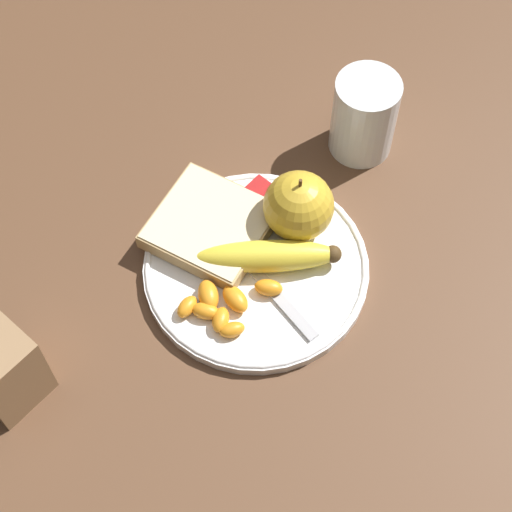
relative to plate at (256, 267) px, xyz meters
name	(u,v)px	position (x,y,z in m)	size (l,w,h in m)	color
ground_plane	(256,271)	(0.00, 0.00, -0.01)	(3.00, 3.00, 0.00)	brown
plate	(256,267)	(0.00, 0.00, 0.00)	(0.24, 0.24, 0.01)	white
juice_glass	(364,118)	(-0.02, 0.21, 0.04)	(0.07, 0.07, 0.10)	silver
apple	(297,205)	(0.00, 0.07, 0.04)	(0.08, 0.08, 0.08)	gold
banana	(269,256)	(0.01, 0.01, 0.02)	(0.13, 0.13, 0.03)	yellow
bread_slice	(210,227)	(-0.06, 0.00, 0.02)	(0.14, 0.13, 0.02)	tan
fork	(252,268)	(0.00, -0.01, 0.01)	(0.17, 0.05, 0.00)	#B2B2B7
jam_packet	(263,202)	(-0.04, 0.06, 0.01)	(0.05, 0.04, 0.02)	white
orange_segment_0	(205,310)	(0.00, -0.08, 0.01)	(0.03, 0.03, 0.02)	orange
orange_segment_1	(218,263)	(-0.03, -0.03, 0.01)	(0.03, 0.03, 0.02)	orange
orange_segment_2	(187,307)	(-0.02, -0.09, 0.01)	(0.02, 0.03, 0.01)	orange
orange_segment_3	(269,288)	(0.03, -0.01, 0.01)	(0.03, 0.03, 0.02)	orange
orange_segment_4	(221,320)	(0.02, -0.07, 0.01)	(0.03, 0.03, 0.02)	orange
orange_segment_5	(232,330)	(0.03, -0.07, 0.01)	(0.03, 0.03, 0.01)	orange
orange_segment_6	(208,295)	(-0.01, -0.06, 0.01)	(0.04, 0.04, 0.02)	orange
orange_segment_7	(235,299)	(0.01, -0.05, 0.01)	(0.04, 0.03, 0.02)	orange
condiment_caddy	(1,369)	(-0.09, -0.26, 0.04)	(0.06, 0.06, 0.09)	#93704C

